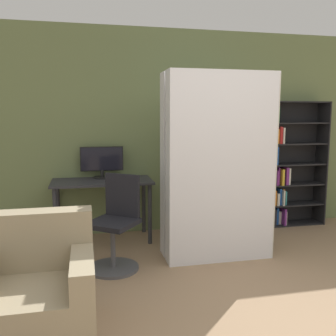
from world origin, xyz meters
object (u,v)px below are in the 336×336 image
object	(u,v)px
monitor	(102,161)
office_chair	(116,230)
mattress_near	(222,168)
bookshelf	(285,168)
armchair	(34,291)
mattress_far	(213,165)

from	to	relation	value
monitor	office_chair	world-z (taller)	monitor
office_chair	mattress_near	bearing A→B (deg)	-1.20
monitor	bookshelf	world-z (taller)	bookshelf
mattress_near	armchair	distance (m)	2.20
armchair	office_chair	bearing A→B (deg)	57.78
mattress_near	mattress_far	world-z (taller)	same
mattress_near	bookshelf	bearing A→B (deg)	38.29
monitor	armchair	size ratio (longest dim) A/B	0.64
mattress_far	bookshelf	bearing A→B (deg)	30.53
office_chair	mattress_near	xyz separation A→B (m)	(1.13, -0.02, 0.61)
mattress_near	mattress_far	bearing A→B (deg)	90.00
bookshelf	office_chair	bearing A→B (deg)	-157.06
monitor	armchair	world-z (taller)	monitor
mattress_far	mattress_near	bearing A→B (deg)	-90.00
monitor	mattress_far	distance (m)	1.45
mattress_far	monitor	bearing A→B (deg)	146.28
mattress_near	mattress_far	xyz separation A→B (m)	(0.00, 0.28, -0.00)
monitor	bookshelf	size ratio (longest dim) A/B	0.31
bookshelf	mattress_near	xyz separation A→B (m)	(-1.38, -1.09, 0.19)
mattress_near	monitor	bearing A→B (deg)	138.18
bookshelf	mattress_near	world-z (taller)	mattress_near
bookshelf	mattress_far	size ratio (longest dim) A/B	0.87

